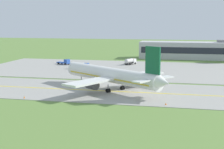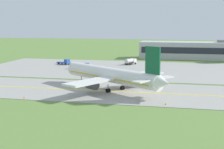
% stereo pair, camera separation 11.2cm
% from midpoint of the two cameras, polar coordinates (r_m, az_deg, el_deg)
% --- Properties ---
extents(ground_plane, '(500.00, 500.00, 0.00)m').
position_cam_midpoint_polar(ground_plane, '(91.66, 0.23, -2.84)').
color(ground_plane, olive).
extents(taxiway_strip, '(240.00, 28.00, 0.10)m').
position_cam_midpoint_polar(taxiway_strip, '(91.65, 0.23, -2.81)').
color(taxiway_strip, '#9E9B93').
rests_on(taxiway_strip, ground).
extents(apron_pad, '(140.00, 52.00, 0.10)m').
position_cam_midpoint_polar(apron_pad, '(131.31, 8.45, 0.69)').
color(apron_pad, '#9E9B93').
rests_on(apron_pad, ground).
extents(taxiway_centreline, '(220.00, 0.60, 0.01)m').
position_cam_midpoint_polar(taxiway_centreline, '(91.64, 0.23, -2.78)').
color(taxiway_centreline, yellow).
rests_on(taxiway_centreline, taxiway_strip).
extents(airplane_lead, '(34.23, 28.84, 12.70)m').
position_cam_midpoint_polar(airplane_lead, '(92.36, -0.03, -0.14)').
color(airplane_lead, white).
rests_on(airplane_lead, ground).
extents(service_truck_baggage, '(6.65, 4.66, 2.59)m').
position_cam_midpoint_polar(service_truck_baggage, '(147.73, -7.74, 2.06)').
color(service_truck_baggage, '#264CA5').
rests_on(service_truck_baggage, ground).
extents(service_truck_fuel, '(6.01, 2.40, 2.65)m').
position_cam_midpoint_polar(service_truck_fuel, '(133.64, -5.09, 1.54)').
color(service_truck_fuel, '#264CA5').
rests_on(service_truck_fuel, ground).
extents(service_truck_catering, '(4.55, 6.28, 2.65)m').
position_cam_midpoint_polar(service_truck_catering, '(146.75, 3.10, 2.23)').
color(service_truck_catering, silver).
rests_on(service_truck_catering, ground).
extents(terminal_building, '(55.35, 12.38, 9.45)m').
position_cam_midpoint_polar(terminal_building, '(173.06, 13.96, 3.87)').
color(terminal_building, '#B2B2B7').
rests_on(terminal_building, ground).
extents(traffic_cone_near_edge, '(0.44, 0.44, 0.60)m').
position_cam_midpoint_polar(traffic_cone_near_edge, '(77.99, 8.92, -4.84)').
color(traffic_cone_near_edge, orange).
rests_on(traffic_cone_near_edge, ground).
extents(traffic_cone_far_edge, '(0.44, 0.44, 0.60)m').
position_cam_midpoint_polar(traffic_cone_far_edge, '(86.16, -14.26, -3.69)').
color(traffic_cone_far_edge, orange).
rests_on(traffic_cone_far_edge, ground).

